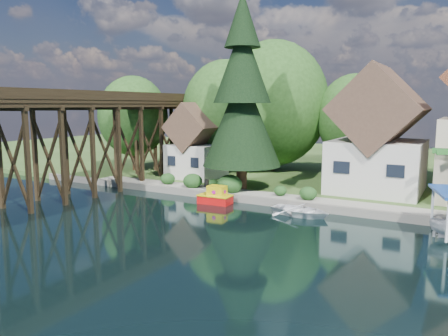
{
  "coord_description": "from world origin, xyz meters",
  "views": [
    {
      "loc": [
        14.05,
        -23.78,
        8.08
      ],
      "look_at": [
        -2.86,
        6.0,
        3.12
      ],
      "focal_mm": 35.0,
      "sensor_mm": 36.0,
      "label": 1
    }
  ],
  "objects_px": {
    "conifer": "(242,96)",
    "house_left": "(378,139)",
    "trestle_bridge": "(95,135)",
    "boat_white_a": "(301,209)",
    "shed": "(197,146)",
    "tugboat": "(216,196)"
  },
  "relations": [
    {
      "from": "trestle_bridge",
      "to": "shed",
      "type": "height_order",
      "value": "trestle_bridge"
    },
    {
      "from": "shed",
      "to": "conifer",
      "type": "xyz_separation_m",
      "value": [
        7.1,
        -3.42,
        5.03
      ]
    },
    {
      "from": "shed",
      "to": "conifer",
      "type": "bearing_deg",
      "value": -25.69
    },
    {
      "from": "trestle_bridge",
      "to": "boat_white_a",
      "type": "xyz_separation_m",
      "value": [
        19.49,
        1.06,
        -4.89
      ]
    },
    {
      "from": "tugboat",
      "to": "shed",
      "type": "bearing_deg",
      "value": 131.4
    },
    {
      "from": "conifer",
      "to": "boat_white_a",
      "type": "relative_size",
      "value": 3.91
    },
    {
      "from": "house_left",
      "to": "trestle_bridge",
      "type": "bearing_deg",
      "value": -154.79
    },
    {
      "from": "house_left",
      "to": "tugboat",
      "type": "xyz_separation_m",
      "value": [
        -10.95,
        -9.49,
        -4.54
      ]
    },
    {
      "from": "conifer",
      "to": "trestle_bridge",
      "type": "bearing_deg",
      "value": -153.96
    },
    {
      "from": "boat_white_a",
      "to": "conifer",
      "type": "bearing_deg",
      "value": 64.05
    },
    {
      "from": "trestle_bridge",
      "to": "conifer",
      "type": "xyz_separation_m",
      "value": [
        12.1,
        5.91,
        3.51
      ]
    },
    {
      "from": "trestle_bridge",
      "to": "conifer",
      "type": "bearing_deg",
      "value": 26.04
    },
    {
      "from": "trestle_bridge",
      "to": "boat_white_a",
      "type": "distance_m",
      "value": 20.12
    },
    {
      "from": "shed",
      "to": "boat_white_a",
      "type": "bearing_deg",
      "value": -29.7
    },
    {
      "from": "tugboat",
      "to": "boat_white_a",
      "type": "bearing_deg",
      "value": -2.08
    },
    {
      "from": "conifer",
      "to": "house_left",
      "type": "bearing_deg",
      "value": 24.27
    },
    {
      "from": "house_left",
      "to": "tugboat",
      "type": "relative_size",
      "value": 3.89
    },
    {
      "from": "tugboat",
      "to": "trestle_bridge",
      "type": "bearing_deg",
      "value": -173.68
    },
    {
      "from": "trestle_bridge",
      "to": "house_left",
      "type": "relative_size",
      "value": 4.01
    },
    {
      "from": "conifer",
      "to": "tugboat",
      "type": "xyz_separation_m",
      "value": [
        -0.05,
        -4.58,
        -8.26
      ]
    },
    {
      "from": "house_left",
      "to": "boat_white_a",
      "type": "xyz_separation_m",
      "value": [
        -3.51,
        -9.76,
        -4.68
      ]
    },
    {
      "from": "shed",
      "to": "conifer",
      "type": "height_order",
      "value": "conifer"
    }
  ]
}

